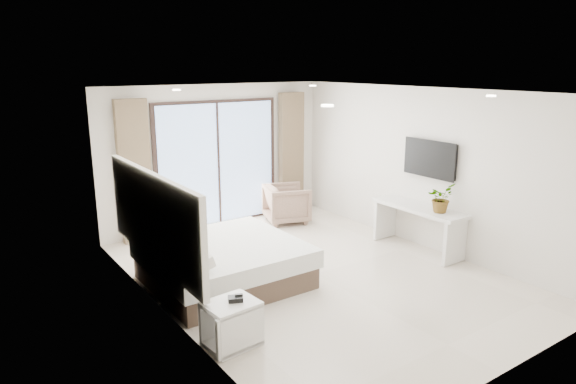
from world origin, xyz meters
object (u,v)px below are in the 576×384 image
bed (223,263)px  console_desk (418,218)px  armchair (287,202)px  nightstand (231,324)px

bed → console_desk: console_desk is taller
armchair → bed: bearing=146.0°
bed → console_desk: size_ratio=1.23×
nightstand → armchair: size_ratio=0.74×
bed → console_desk: 3.39m
console_desk → armchair: armchair is taller
nightstand → bed: bearing=60.4°
bed → console_desk: (3.31, -0.68, 0.26)m
bed → nightstand: bearing=-114.7°
nightstand → armchair: 4.65m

